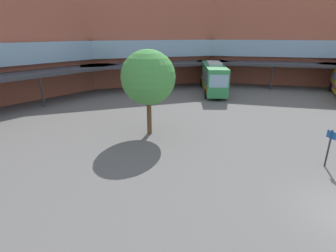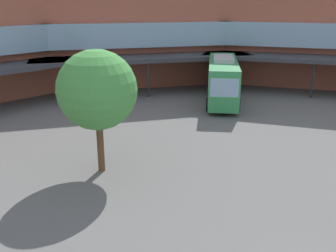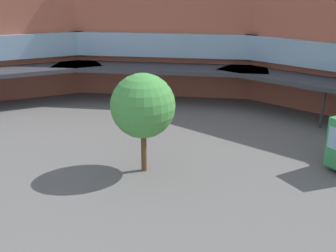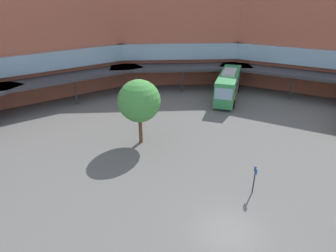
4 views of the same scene
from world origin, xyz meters
TOP-DOWN VIEW (x-y plane):
  - station_building at (0.00, 20.44)m, footprint 76.72×44.07m
  - plaza_tree at (-2.17, 13.33)m, footprint 4.05×4.05m

SIDE VIEW (x-z plane):
  - plaza_tree at x=-2.17m, z-range 1.17..7.60m
  - station_building at x=0.00m, z-range -0.24..13.17m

